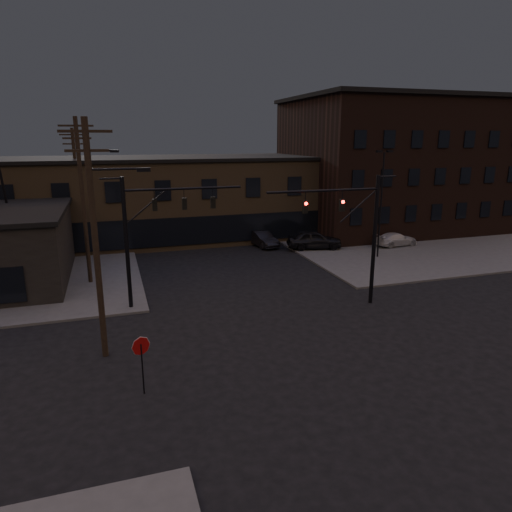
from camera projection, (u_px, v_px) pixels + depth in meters
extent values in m
plane|color=black|center=(304.00, 346.00, 22.84)|extent=(140.00, 140.00, 0.00)
cube|color=#474744|center=(409.00, 233.00, 49.60)|extent=(30.00, 30.00, 0.15)
cube|color=brown|center=(198.00, 198.00, 47.64)|extent=(40.00, 12.00, 8.00)
cube|color=black|center=(392.00, 166.00, 51.54)|extent=(22.00, 16.00, 14.00)
cylinder|color=black|center=(374.00, 241.00, 27.90)|extent=(0.24, 0.24, 8.00)
cylinder|color=black|center=(324.00, 191.00, 26.06)|extent=(7.00, 0.14, 0.14)
cube|color=#FF140C|center=(342.00, 205.00, 26.63)|extent=(0.28, 0.22, 0.70)
cube|color=#FF140C|center=(305.00, 207.00, 25.94)|extent=(0.28, 0.22, 0.70)
cylinder|color=black|center=(127.00, 245.00, 26.84)|extent=(0.24, 0.24, 8.00)
cylinder|color=black|center=(184.00, 189.00, 27.07)|extent=(7.00, 0.14, 0.14)
cube|color=black|center=(155.00, 205.00, 26.78)|extent=(0.28, 0.22, 0.70)
cube|color=black|center=(184.00, 204.00, 27.30)|extent=(0.28, 0.22, 0.70)
cube|color=black|center=(213.00, 203.00, 27.82)|extent=(0.28, 0.22, 0.70)
cylinder|color=black|center=(143.00, 369.00, 18.36)|extent=(0.06, 0.06, 2.20)
cylinder|color=maroon|center=(141.00, 346.00, 18.12)|extent=(0.72, 0.33, 0.76)
cylinder|color=black|center=(96.00, 244.00, 20.49)|extent=(0.28, 0.28, 11.00)
cube|color=black|center=(85.00, 131.00, 19.26)|extent=(2.20, 0.12, 0.12)
cube|color=black|center=(87.00, 151.00, 19.46)|extent=(1.80, 0.12, 0.12)
cube|color=black|center=(143.00, 170.00, 20.35)|extent=(0.60, 0.25, 0.18)
cylinder|color=black|center=(83.00, 204.00, 31.19)|extent=(0.28, 0.28, 11.50)
cube|color=black|center=(76.00, 126.00, 29.90)|extent=(2.20, 0.12, 0.12)
cube|color=black|center=(77.00, 138.00, 30.10)|extent=(1.80, 0.12, 0.12)
cube|color=black|center=(114.00, 151.00, 30.99)|extent=(0.60, 0.25, 0.18)
cylinder|color=black|center=(78.00, 190.00, 42.02)|extent=(0.28, 0.28, 11.00)
cube|color=black|center=(72.00, 135.00, 40.79)|extent=(2.20, 0.12, 0.12)
cube|color=black|center=(73.00, 144.00, 40.99)|extent=(1.80, 0.12, 0.12)
cylinder|color=black|center=(381.00, 207.00, 38.45)|extent=(0.14, 0.14, 9.00)
cube|color=black|center=(379.00, 151.00, 37.16)|extent=(0.50, 0.28, 0.18)
cube|color=black|center=(390.00, 151.00, 37.46)|extent=(0.50, 0.28, 0.18)
cylinder|color=black|center=(405.00, 197.00, 44.83)|extent=(0.14, 0.14, 9.00)
cube|color=black|center=(405.00, 149.00, 43.54)|extent=(0.50, 0.28, 0.18)
cube|color=black|center=(414.00, 149.00, 43.84)|extent=(0.50, 0.28, 0.18)
imported|color=black|center=(314.00, 240.00, 42.17)|extent=(5.33, 3.06, 1.71)
imported|color=#BCBCBF|center=(396.00, 239.00, 43.37)|extent=(4.39, 2.14, 1.23)
imported|color=black|center=(262.00, 239.00, 43.77)|extent=(2.30, 4.58, 1.44)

